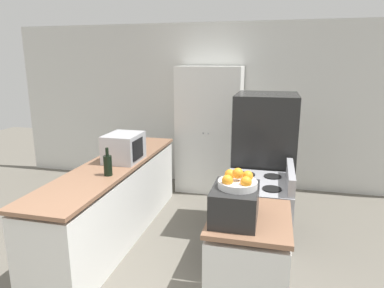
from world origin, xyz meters
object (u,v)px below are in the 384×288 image
Objects in this scene: pantry_cabinet at (209,130)px; stove at (256,224)px; fruit_bowl at (238,181)px; toaster_oven at (235,204)px; wine_bottle at (108,165)px; refrigerator at (264,164)px; microwave at (124,147)px.

pantry_cabinet is 1.84× the size of stove.
stove is 1.13m from fruit_bowl.
fruit_bowl reaches higher than toaster_oven.
fruit_bowl reaches higher than wine_bottle.
refrigerator reaches higher than stove.
wine_bottle is at bearing -147.37° from refrigerator.
stove is 1.59m from wine_bottle.
toaster_oven is (0.73, -2.85, 0.05)m from pantry_cabinet.
microwave is 0.52m from wine_bottle.
microwave is (-1.55, 0.36, 0.60)m from stove.
pantry_cabinet is at bearing 67.52° from microwave.
toaster_oven is (-0.15, -1.65, 0.19)m from refrigerator.
microwave is (-1.57, -0.44, 0.22)m from refrigerator.
refrigerator is 5.93× the size of fruit_bowl.
refrigerator is at bearing 88.51° from stove.
refrigerator is at bearing 85.30° from fruit_bowl.
stove is 2.48× the size of toaster_oven.
wine_bottle reaches higher than stove.
wine_bottle is (-0.62, -2.16, 0.03)m from pantry_cabinet.
toaster_oven is 0.17m from fruit_bowl.
fruit_bowl is (-0.11, -0.85, 0.73)m from stove.
wine_bottle reaches higher than toaster_oven.
pantry_cabinet is 6.94× the size of fruit_bowl.
fruit_bowl is (0.02, 0.00, 0.17)m from toaster_oven.
refrigerator is at bearing 84.77° from toaster_oven.
microwave is 1.64× the size of fruit_bowl.
pantry_cabinet is at bearing 126.41° from refrigerator.
stove is 0.88m from refrigerator.
refrigerator is 1.80m from wine_bottle.
pantry_cabinet reaches higher than toaster_oven.
toaster_oven is (1.35, -0.69, 0.01)m from wine_bottle.
microwave reaches higher than toaster_oven.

